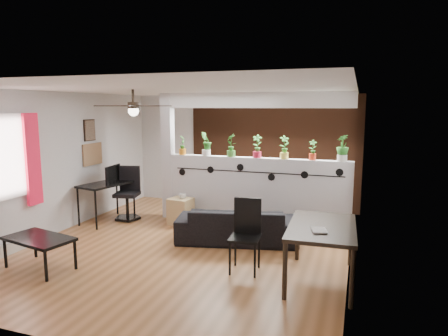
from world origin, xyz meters
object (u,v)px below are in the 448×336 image
(potted_plant_5, at_px, (313,149))
(potted_plant_0, at_px, (182,144))
(potted_plant_4, at_px, (284,146))
(ceiling_fan, at_px, (133,107))
(cup, at_px, (183,196))
(folding_chair, at_px, (246,228))
(potted_plant_6, at_px, (343,147))
(cube_shelf, at_px, (181,211))
(dining_table, at_px, (322,231))
(computer_desk, at_px, (106,187))
(potted_plant_1, at_px, (206,143))
(potted_plant_3, at_px, (257,145))
(coffee_table, at_px, (39,241))
(office_chair, at_px, (128,197))
(potted_plant_2, at_px, (231,144))
(sofa, at_px, (237,225))

(potted_plant_5, bearing_deg, potted_plant_0, 180.00)
(potted_plant_4, bearing_deg, ceiling_fan, -139.76)
(cup, xyz_separation_m, folding_chair, (1.79, -1.72, 0.03))
(folding_chair, bearing_deg, potted_plant_6, 61.00)
(ceiling_fan, bearing_deg, potted_plant_0, 89.36)
(cube_shelf, height_order, dining_table, dining_table)
(cup, height_order, computer_desk, computer_desk)
(potted_plant_1, xyz_separation_m, cup, (-0.34, -0.42, -1.02))
(potted_plant_3, bearing_deg, dining_table, -56.62)
(potted_plant_0, distance_m, potted_plant_6, 3.16)
(potted_plant_4, relative_size, computer_desk, 0.37)
(potted_plant_5, bearing_deg, coffee_table, -138.52)
(potted_plant_6, relative_size, folding_chair, 0.47)
(potted_plant_1, xyz_separation_m, cube_shelf, (-0.39, -0.42, -1.34))
(potted_plant_5, xyz_separation_m, office_chair, (-3.69, -0.43, -1.07))
(potted_plant_2, xyz_separation_m, coffee_table, (-1.91, -3.09, -1.17))
(potted_plant_5, relative_size, potted_plant_6, 0.78)
(computer_desk, relative_size, office_chair, 1.11)
(potted_plant_6, bearing_deg, cube_shelf, -172.03)
(office_chair, bearing_deg, sofa, -13.35)
(ceiling_fan, bearing_deg, potted_plant_6, 29.51)
(ceiling_fan, bearing_deg, potted_plant_4, 40.24)
(cube_shelf, height_order, folding_chair, folding_chair)
(sofa, bearing_deg, potted_plant_3, -106.67)
(potted_plant_2, xyz_separation_m, office_chair, (-2.11, -0.43, -1.12))
(potted_plant_5, relative_size, office_chair, 0.35)
(potted_plant_4, distance_m, computer_desk, 3.65)
(potted_plant_1, relative_size, office_chair, 0.44)
(potted_plant_0, relative_size, computer_desk, 0.34)
(potted_plant_3, height_order, potted_plant_4, potted_plant_3)
(computer_desk, bearing_deg, dining_table, -18.56)
(potted_plant_5, relative_size, computer_desk, 0.31)
(potted_plant_0, bearing_deg, potted_plant_6, -0.00)
(cube_shelf, bearing_deg, potted_plant_6, 14.97)
(office_chair, distance_m, coffee_table, 2.67)
(potted_plant_0, xyz_separation_m, folding_chair, (1.97, -2.14, -0.96))
(sofa, xyz_separation_m, cup, (-1.32, 0.61, 0.29))
(potted_plant_3, distance_m, potted_plant_6, 1.58)
(potted_plant_3, height_order, cup, potted_plant_3)
(cube_shelf, xyz_separation_m, computer_desk, (-1.50, -0.30, 0.46))
(potted_plant_5, height_order, dining_table, potted_plant_5)
(potted_plant_0, xyz_separation_m, sofa, (1.51, -1.04, -1.28))
(coffee_table, bearing_deg, potted_plant_6, 37.53)
(potted_plant_2, bearing_deg, cube_shelf, -155.25)
(potted_plant_2, distance_m, computer_desk, 2.67)
(potted_plant_1, height_order, sofa, potted_plant_1)
(computer_desk, relative_size, dining_table, 0.83)
(potted_plant_1, xyz_separation_m, folding_chair, (1.45, -2.14, -0.99))
(potted_plant_0, relative_size, sofa, 0.21)
(computer_desk, bearing_deg, cube_shelf, 11.38)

